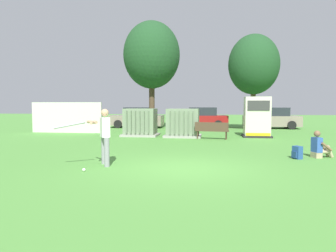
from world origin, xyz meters
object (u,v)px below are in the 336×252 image
transformer_west (140,123)px  park_bench (212,129)px  parked_car_rightmost (272,119)px  transformer_mid_west (183,123)px  seated_spectator (319,147)px  generator_enclosure (257,117)px  parked_car_left_of_center (137,118)px  sports_ball (84,170)px  parked_car_leftmost (76,117)px  batter (103,134)px  parked_car_right_of_center (201,118)px  backpack (297,153)px

transformer_west → park_bench: size_ratio=1.14×
transformer_west → parked_car_rightmost: same height
transformer_mid_west → seated_spectator: bearing=-49.5°
transformer_west → seated_spectator: (7.96, -6.57, -0.41)m
transformer_mid_west → seated_spectator: transformer_mid_west is taller
generator_enclosure → park_bench: (-2.55, -1.57, -0.60)m
transformer_mid_west → parked_car_left_of_center: size_ratio=0.50×
generator_enclosure → sports_ball: size_ratio=25.56×
transformer_mid_west → parked_car_leftmost: size_ratio=0.48×
sports_ball → parked_car_left_of_center: parked_car_left_of_center is taller
transformer_mid_west → sports_ball: size_ratio=23.33×
parked_car_rightmost → seated_spectator: bearing=-93.3°
parked_car_leftmost → parked_car_rightmost: bearing=-1.0°
park_bench → batter: 8.47m
batter → seated_spectator: batter is taller
seated_spectator → parked_car_right_of_center: parked_car_right_of_center is taller
generator_enclosure → parked_car_leftmost: generator_enclosure is taller
backpack → batter: bearing=-161.4°
seated_spectator → generator_enclosure: bearing=100.0°
parked_car_right_of_center → parked_car_rightmost: bearing=-1.2°
parked_car_right_of_center → park_bench: bearing=-83.9°
transformer_mid_west → parked_car_right_of_center: 7.41m
seated_spectator → parked_car_rightmost: 13.65m
sports_ball → park_bench: bearing=68.1°
transformer_west → parked_car_right_of_center: size_ratio=0.48×
backpack → parked_car_rightmost: (1.62, 13.98, 0.54)m
backpack → parked_car_left_of_center: parked_car_left_of_center is taller
parked_car_right_of_center → parked_car_left_of_center: bearing=-173.1°
park_bench → backpack: size_ratio=4.18×
parked_car_left_of_center → transformer_mid_west: bearing=-57.4°
batter → parked_car_right_of_center: bearing=81.7°
parked_car_right_of_center → transformer_mid_west: bearing=-95.8°
backpack → parked_car_rightmost: size_ratio=0.10×
backpack → parked_car_rightmost: bearing=83.4°
transformer_mid_west → park_bench: transformer_mid_west is taller
park_bench → backpack: 6.45m
backpack → parked_car_left_of_center: 16.16m
batter → parked_car_rightmost: 17.87m
sports_ball → parked_car_leftmost: (-8.02, 17.23, 0.71)m
parked_car_leftmost → parked_car_right_of_center: (10.63, -0.16, 0.00)m
generator_enclosure → seated_spectator: bearing=-80.0°
batter → parked_car_right_of_center: batter is taller
park_bench → transformer_mid_west: bearing=149.1°
generator_enclosure → parked_car_leftmost: 15.71m
batter → sports_ball: size_ratio=19.33×
generator_enclosure → parked_car_rightmost: size_ratio=0.54×
transformer_west → seated_spectator: size_ratio=2.18×
transformer_west → sports_ball: 9.96m
parked_car_leftmost → parked_car_left_of_center: bearing=-8.0°
park_bench → parked_car_leftmost: bearing=143.5°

